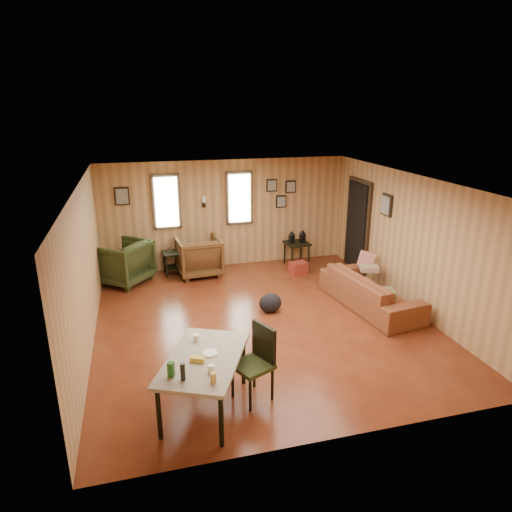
{
  "coord_description": "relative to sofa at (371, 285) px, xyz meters",
  "views": [
    {
      "loc": [
        -1.92,
        -6.81,
        3.56
      ],
      "look_at": [
        0.0,
        0.4,
        1.05
      ],
      "focal_mm": 32.0,
      "sensor_mm": 36.0,
      "label": 1
    }
  ],
  "objects": [
    {
      "name": "room",
      "position": [
        -1.89,
        0.23,
        0.78
      ],
      "size": [
        5.54,
        6.04,
        2.44
      ],
      "color": "brown",
      "rests_on": "ground"
    },
    {
      "name": "sofa",
      "position": [
        0.0,
        0.0,
        0.0
      ],
      "size": [
        0.91,
        2.24,
        0.85
      ],
      "primitive_type": "imported",
      "rotation": [
        0.0,
        0.0,
        1.7
      ],
      "color": "brown",
      "rests_on": "ground"
    },
    {
      "name": "recliner_brown",
      "position": [
        -2.77,
        2.46,
        0.04
      ],
      "size": [
        0.96,
        0.91,
        0.92
      ],
      "primitive_type": "imported",
      "rotation": [
        0.0,
        0.0,
        3.22
      ],
      "color": "#543519",
      "rests_on": "ground"
    },
    {
      "name": "recliner_green",
      "position": [
        -4.35,
        2.42,
        0.06
      ],
      "size": [
        1.3,
        1.3,
        0.98
      ],
      "primitive_type": "imported",
      "rotation": [
        0.0,
        0.0,
        -2.27
      ],
      "color": "#2C3719",
      "rests_on": "ground"
    },
    {
      "name": "end_table",
      "position": [
        -3.27,
        2.64,
        -0.08
      ],
      "size": [
        0.53,
        0.49,
        0.62
      ],
      "rotation": [
        0.0,
        0.0,
        0.09
      ],
      "color": "black",
      "rests_on": "ground"
    },
    {
      "name": "side_table",
      "position": [
        -0.51,
        2.52,
        0.14
      ],
      "size": [
        0.56,
        0.56,
        0.83
      ],
      "rotation": [
        0.0,
        0.0,
        0.09
      ],
      "color": "black",
      "rests_on": "ground"
    },
    {
      "name": "cooler",
      "position": [
        -0.67,
        1.96,
        -0.29
      ],
      "size": [
        0.42,
        0.34,
        0.26
      ],
      "rotation": [
        0.0,
        0.0,
        0.23
      ],
      "color": "maroon",
      "rests_on": "ground"
    },
    {
      "name": "backpack",
      "position": [
        -1.82,
        0.26,
        -0.25
      ],
      "size": [
        0.45,
        0.37,
        0.35
      ],
      "rotation": [
        0.0,
        0.0,
        -0.16
      ],
      "color": "black",
      "rests_on": "ground"
    },
    {
      "name": "sofa_pillows",
      "position": [
        0.16,
        0.17,
        0.08
      ],
      "size": [
        0.9,
        1.77,
        0.36
      ],
      "rotation": [
        0.0,
        0.0,
        -0.33
      ],
      "color": "brown",
      "rests_on": "sofa"
    },
    {
      "name": "dining_table",
      "position": [
        -3.37,
        -2.14,
        0.22
      ],
      "size": [
        1.34,
        1.61,
        0.91
      ],
      "rotation": [
        0.0,
        0.0,
        -0.43
      ],
      "color": "gray",
      "rests_on": "ground"
    },
    {
      "name": "dining_chair",
      "position": [
        -2.69,
        -2.05,
        0.12
      ],
      "size": [
        0.58,
        0.58,
        0.97
      ],
      "rotation": [
        0.0,
        0.0,
        0.43
      ],
      "color": "#2C3719",
      "rests_on": "ground"
    }
  ]
}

